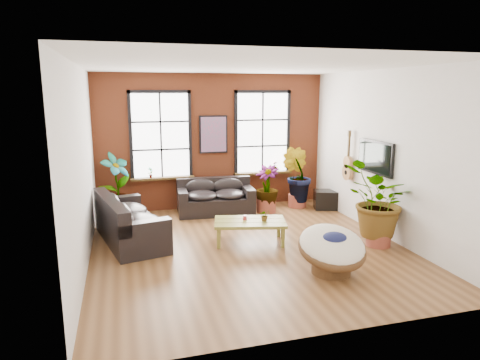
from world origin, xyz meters
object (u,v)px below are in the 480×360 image
Objects in this scene: sofa_left at (127,221)px; papasan_chair at (332,248)px; sofa_back at (215,198)px; coffee_table at (250,223)px.

papasan_chair is at bearing -140.72° from sofa_left.
sofa_left is 2.12× the size of papasan_chair.
sofa_back reaches higher than papasan_chair.
papasan_chair reaches higher than coffee_table.
coffee_table is at bearing -119.76° from sofa_left.
papasan_chair is at bearing -50.63° from coffee_table.
sofa_back is at bearing 108.62° from coffee_table.
sofa_back is 2.73m from sofa_left.
sofa_left reaches higher than coffee_table.
coffee_table is 2.04m from papasan_chair.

